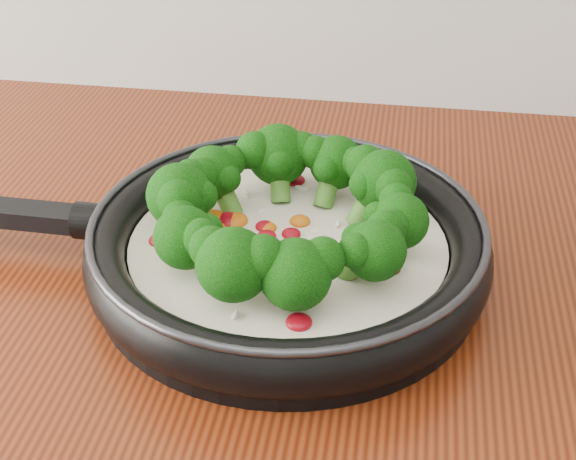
# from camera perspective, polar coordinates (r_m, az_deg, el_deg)

# --- Properties ---
(skillet) EXTENTS (0.57, 0.37, 0.10)m
(skillet) POSITION_cam_1_polar(r_m,az_deg,el_deg) (0.73, -0.33, -0.64)
(skillet) COLOR black
(skillet) RESTS_ON counter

